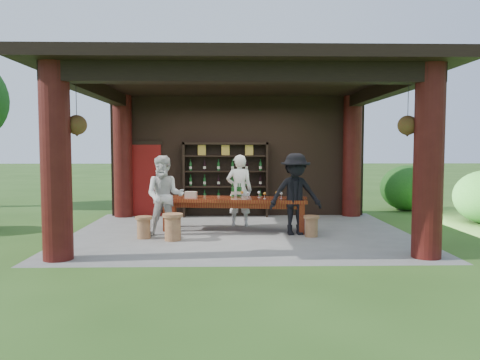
{
  "coord_description": "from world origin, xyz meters",
  "views": [
    {
      "loc": [
        -0.25,
        -10.28,
        1.9
      ],
      "look_at": [
        0.0,
        0.4,
        1.15
      ],
      "focal_mm": 35.0,
      "sensor_mm": 36.0,
      "label": 1
    }
  ],
  "objects_px": {
    "stool_near_right": "(311,226)",
    "guest_woman": "(165,196)",
    "stool_far_left": "(144,227)",
    "napkin_basket": "(191,195)",
    "guest_man": "(295,194)",
    "tasting_table": "(235,203)",
    "wine_shelf": "(226,179)",
    "stool_near_left": "(173,226)",
    "host": "(239,190)"
  },
  "relations": [
    {
      "from": "stool_near_right",
      "to": "stool_far_left",
      "type": "xyz_separation_m",
      "value": [
        -3.53,
        -0.11,
        0.01
      ]
    },
    {
      "from": "wine_shelf",
      "to": "napkin_basket",
      "type": "bearing_deg",
      "value": -110.43
    },
    {
      "from": "guest_woman",
      "to": "stool_near_right",
      "type": "bearing_deg",
      "value": -2.6
    },
    {
      "from": "stool_near_left",
      "to": "wine_shelf",
      "type": "bearing_deg",
      "value": 72.15
    },
    {
      "from": "stool_near_left",
      "to": "stool_near_right",
      "type": "height_order",
      "value": "stool_near_left"
    },
    {
      "from": "napkin_basket",
      "to": "guest_man",
      "type": "bearing_deg",
      "value": -14.53
    },
    {
      "from": "stool_near_right",
      "to": "napkin_basket",
      "type": "bearing_deg",
      "value": 162.04
    },
    {
      "from": "host",
      "to": "guest_woman",
      "type": "xyz_separation_m",
      "value": [
        -1.61,
        -1.31,
        0.0
      ]
    },
    {
      "from": "host",
      "to": "stool_near_left",
      "type": "bearing_deg",
      "value": 52.03
    },
    {
      "from": "wine_shelf",
      "to": "stool_far_left",
      "type": "height_order",
      "value": "wine_shelf"
    },
    {
      "from": "tasting_table",
      "to": "host",
      "type": "xyz_separation_m",
      "value": [
        0.12,
        0.63,
        0.23
      ]
    },
    {
      "from": "guest_man",
      "to": "stool_near_left",
      "type": "bearing_deg",
      "value": -174.12
    },
    {
      "from": "stool_far_left",
      "to": "napkin_basket",
      "type": "height_order",
      "value": "napkin_basket"
    },
    {
      "from": "stool_near_right",
      "to": "napkin_basket",
      "type": "height_order",
      "value": "napkin_basket"
    },
    {
      "from": "wine_shelf",
      "to": "tasting_table",
      "type": "height_order",
      "value": "wine_shelf"
    },
    {
      "from": "guest_woman",
      "to": "wine_shelf",
      "type": "bearing_deg",
      "value": 65.29
    },
    {
      "from": "stool_far_left",
      "to": "host",
      "type": "xyz_separation_m",
      "value": [
        2.03,
        1.54,
        0.62
      ]
    },
    {
      "from": "stool_far_left",
      "to": "guest_woman",
      "type": "distance_m",
      "value": 0.78
    },
    {
      "from": "tasting_table",
      "to": "host",
      "type": "relative_size",
      "value": 1.96
    },
    {
      "from": "guest_woman",
      "to": "guest_man",
      "type": "bearing_deg",
      "value": 2.28
    },
    {
      "from": "wine_shelf",
      "to": "host",
      "type": "bearing_deg",
      "value": -77.19
    },
    {
      "from": "stool_near_right",
      "to": "host",
      "type": "xyz_separation_m",
      "value": [
        -1.51,
        1.44,
        0.62
      ]
    },
    {
      "from": "wine_shelf",
      "to": "stool_near_right",
      "type": "distance_m",
      "value": 3.56
    },
    {
      "from": "stool_near_right",
      "to": "host",
      "type": "height_order",
      "value": "host"
    },
    {
      "from": "guest_woman",
      "to": "napkin_basket",
      "type": "xyz_separation_m",
      "value": [
        0.5,
        0.73,
        -0.04
      ]
    },
    {
      "from": "guest_woman",
      "to": "napkin_basket",
      "type": "distance_m",
      "value": 0.88
    },
    {
      "from": "stool_near_left",
      "to": "host",
      "type": "xyz_separation_m",
      "value": [
        1.4,
        1.78,
        0.57
      ]
    },
    {
      "from": "stool_near_right",
      "to": "napkin_basket",
      "type": "distance_m",
      "value": 2.82
    },
    {
      "from": "guest_man",
      "to": "host",
      "type": "bearing_deg",
      "value": 128.24
    },
    {
      "from": "wine_shelf",
      "to": "guest_man",
      "type": "xyz_separation_m",
      "value": [
        1.53,
        -2.68,
        -0.14
      ]
    },
    {
      "from": "guest_man",
      "to": "napkin_basket",
      "type": "relative_size",
      "value": 6.82
    },
    {
      "from": "stool_near_left",
      "to": "host",
      "type": "relative_size",
      "value": 0.32
    },
    {
      "from": "tasting_table",
      "to": "stool_near_left",
      "type": "xyz_separation_m",
      "value": [
        -1.28,
        -1.15,
        -0.34
      ]
    },
    {
      "from": "stool_near_right",
      "to": "guest_woman",
      "type": "bearing_deg",
      "value": 177.74
    },
    {
      "from": "wine_shelf",
      "to": "stool_near_right",
      "type": "relative_size",
      "value": 5.16
    },
    {
      "from": "stool_near_left",
      "to": "stool_far_left",
      "type": "relative_size",
      "value": 1.19
    },
    {
      "from": "stool_near_right",
      "to": "tasting_table",
      "type": "bearing_deg",
      "value": 153.51
    },
    {
      "from": "wine_shelf",
      "to": "guest_woman",
      "type": "height_order",
      "value": "wine_shelf"
    },
    {
      "from": "wine_shelf",
      "to": "guest_woman",
      "type": "relative_size",
      "value": 1.34
    },
    {
      "from": "stool_near_right",
      "to": "stool_far_left",
      "type": "relative_size",
      "value": 0.97
    },
    {
      "from": "host",
      "to": "guest_man",
      "type": "height_order",
      "value": "guest_man"
    },
    {
      "from": "guest_woman",
      "to": "guest_man",
      "type": "relative_size",
      "value": 0.97
    },
    {
      "from": "stool_near_right",
      "to": "host",
      "type": "bearing_deg",
      "value": 136.36
    },
    {
      "from": "stool_near_left",
      "to": "napkin_basket",
      "type": "bearing_deg",
      "value": 76.86
    },
    {
      "from": "stool_near_left",
      "to": "guest_man",
      "type": "bearing_deg",
      "value": 12.87
    },
    {
      "from": "stool_near_left",
      "to": "stool_near_right",
      "type": "bearing_deg",
      "value": 6.68
    },
    {
      "from": "guest_man",
      "to": "tasting_table",
      "type": "bearing_deg",
      "value": 149.99
    },
    {
      "from": "guest_woman",
      "to": "napkin_basket",
      "type": "relative_size",
      "value": 6.63
    },
    {
      "from": "stool_near_left",
      "to": "guest_man",
      "type": "xyz_separation_m",
      "value": [
        2.59,
        0.59,
        0.59
      ]
    },
    {
      "from": "stool_near_left",
      "to": "stool_far_left",
      "type": "distance_m",
      "value": 0.67
    }
  ]
}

